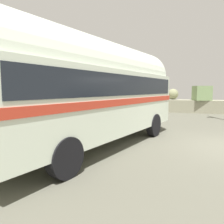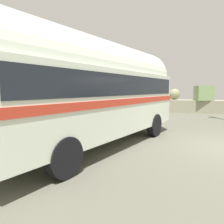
% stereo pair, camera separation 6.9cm
% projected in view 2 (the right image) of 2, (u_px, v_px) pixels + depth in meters
% --- Properties ---
extents(breakwater, '(31.36, 2.38, 2.34)m').
position_uv_depth(breakwater, '(206.00, 105.00, 18.26)').
color(breakwater, gray).
rests_on(breakwater, ground).
extents(vintage_coach, '(4.49, 8.91, 3.70)m').
position_uv_depth(vintage_coach, '(96.00, 89.00, 7.37)').
color(vintage_coach, black).
rests_on(vintage_coach, ground).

